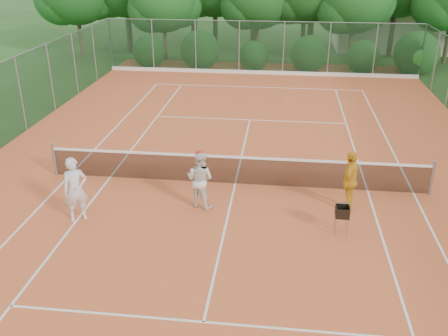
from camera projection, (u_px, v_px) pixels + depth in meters
The scene contains 13 objects.
ground at pixel (235, 185), 15.84m from camera, with size 120.00×120.00×0.00m, color #224A1A.
clay_court at pixel (235, 184), 15.84m from camera, with size 18.00×36.00×0.02m, color #D16030.
club_building at pixel (392, 28), 35.99m from camera, with size 8.00×5.00×3.00m, color beige.
tennis_net at pixel (235, 169), 15.63m from camera, with size 11.97×0.10×1.10m.
player_white at pixel (76, 190), 13.46m from camera, with size 0.66×0.43×1.81m, color silver.
player_center_grp at pixel (200, 179), 14.18m from camera, with size 0.99×0.89×1.73m.
player_yellow at pixel (350, 181), 14.00m from camera, with size 1.05×0.44×1.78m, color gold.
ball_hopper at pixel (342, 212), 12.91m from camera, with size 0.34×0.34×0.77m.
stray_ball_a at pixel (288, 100), 24.32m from camera, with size 0.07×0.07×0.07m, color yellow.
stray_ball_b at pixel (286, 97), 24.84m from camera, with size 0.07×0.07×0.07m, color #D9EC36.
stray_ball_c at pixel (270, 95), 25.15m from camera, with size 0.07×0.07×0.07m, color yellow.
court_markings at pixel (235, 184), 15.83m from camera, with size 11.03×23.83×0.01m.
fence_back at pixel (261, 48), 28.81m from camera, with size 18.07×0.07×3.00m.
Camera 1 is at (1.36, -14.18, 6.96)m, focal length 40.00 mm.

